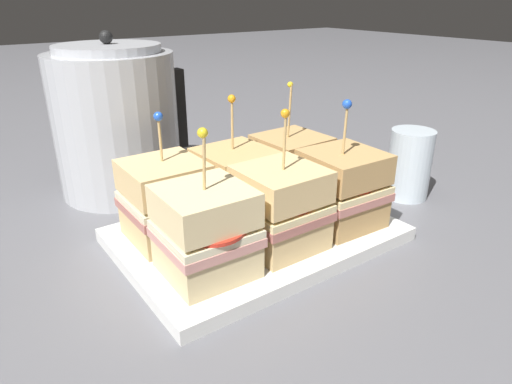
{
  "coord_description": "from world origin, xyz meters",
  "views": [
    {
      "loc": [
        -0.31,
        -0.44,
        0.31
      ],
      "look_at": [
        0.0,
        0.0,
        0.07
      ],
      "focal_mm": 32.0,
      "sensor_mm": 36.0,
      "label": 1
    }
  ],
  "objects_px": {
    "sandwich_back_center": "(234,184)",
    "drinking_glass": "(409,164)",
    "sandwich_front_center": "(279,208)",
    "sandwich_front_right": "(342,189)",
    "sandwich_back_left": "(165,201)",
    "sandwich_back_right": "(291,167)",
    "kettle_steel": "(117,122)",
    "serving_platter": "(256,234)",
    "sandwich_front_left": "(206,232)"
  },
  "relations": [
    {
      "from": "sandwich_back_center",
      "to": "drinking_glass",
      "type": "bearing_deg",
      "value": -14.24
    },
    {
      "from": "sandwich_front_center",
      "to": "drinking_glass",
      "type": "bearing_deg",
      "value": 5.43
    },
    {
      "from": "sandwich_front_center",
      "to": "sandwich_front_right",
      "type": "xyz_separation_m",
      "value": [
        0.11,
        -0.0,
        0.0
      ]
    },
    {
      "from": "sandwich_back_center",
      "to": "sandwich_front_center",
      "type": "bearing_deg",
      "value": -90.16
    },
    {
      "from": "sandwich_front_right",
      "to": "kettle_steel",
      "type": "xyz_separation_m",
      "value": [
        -0.18,
        0.33,
        0.05
      ]
    },
    {
      "from": "sandwich_back_left",
      "to": "drinking_glass",
      "type": "bearing_deg",
      "value": -10.63
    },
    {
      "from": "sandwich_back_center",
      "to": "drinking_glass",
      "type": "height_order",
      "value": "sandwich_back_center"
    },
    {
      "from": "sandwich_front_center",
      "to": "sandwich_front_right",
      "type": "bearing_deg",
      "value": -0.73
    },
    {
      "from": "sandwich_front_left",
      "to": "drinking_glass",
      "type": "height_order",
      "value": "sandwich_front_left"
    },
    {
      "from": "sandwich_back_right",
      "to": "sandwich_front_center",
      "type": "bearing_deg",
      "value": -135.08
    },
    {
      "from": "sandwich_back_left",
      "to": "kettle_steel",
      "type": "distance_m",
      "value": 0.23
    },
    {
      "from": "serving_platter",
      "to": "sandwich_back_right",
      "type": "distance_m",
      "value": 0.13
    },
    {
      "from": "sandwich_front_left",
      "to": "sandwich_back_center",
      "type": "relative_size",
      "value": 0.99
    },
    {
      "from": "sandwich_back_left",
      "to": "drinking_glass",
      "type": "height_order",
      "value": "sandwich_back_left"
    },
    {
      "from": "serving_platter",
      "to": "sandwich_front_center",
      "type": "distance_m",
      "value": 0.08
    },
    {
      "from": "sandwich_back_right",
      "to": "serving_platter",
      "type": "bearing_deg",
      "value": -152.53
    },
    {
      "from": "serving_platter",
      "to": "sandwich_back_left",
      "type": "relative_size",
      "value": 2.17
    },
    {
      "from": "serving_platter",
      "to": "drinking_glass",
      "type": "height_order",
      "value": "drinking_glass"
    },
    {
      "from": "serving_platter",
      "to": "sandwich_back_right",
      "type": "height_order",
      "value": "sandwich_back_right"
    },
    {
      "from": "sandwich_back_left",
      "to": "sandwich_back_center",
      "type": "distance_m",
      "value": 0.1
    },
    {
      "from": "sandwich_front_right",
      "to": "drinking_glass",
      "type": "bearing_deg",
      "value": 8.97
    },
    {
      "from": "sandwich_back_center",
      "to": "sandwich_back_right",
      "type": "distance_m",
      "value": 0.1
    },
    {
      "from": "sandwich_front_left",
      "to": "sandwich_front_right",
      "type": "xyz_separation_m",
      "value": [
        0.21,
        -0.0,
        -0.0
      ]
    },
    {
      "from": "sandwich_front_center",
      "to": "drinking_glass",
      "type": "distance_m",
      "value": 0.29
    },
    {
      "from": "sandwich_front_center",
      "to": "sandwich_back_center",
      "type": "relative_size",
      "value": 1.01
    },
    {
      "from": "serving_platter",
      "to": "sandwich_front_right",
      "type": "distance_m",
      "value": 0.13
    },
    {
      "from": "sandwich_back_left",
      "to": "sandwich_front_right",
      "type": "bearing_deg",
      "value": -26.03
    },
    {
      "from": "sandwich_back_right",
      "to": "drinking_glass",
      "type": "height_order",
      "value": "sandwich_back_right"
    },
    {
      "from": "sandwich_front_left",
      "to": "sandwich_back_right",
      "type": "xyz_separation_m",
      "value": [
        0.21,
        0.1,
        -0.0
      ]
    },
    {
      "from": "serving_platter",
      "to": "sandwich_front_left",
      "type": "relative_size",
      "value": 2.1
    },
    {
      "from": "sandwich_front_center",
      "to": "kettle_steel",
      "type": "relative_size",
      "value": 0.67
    },
    {
      "from": "sandwich_front_center",
      "to": "kettle_steel",
      "type": "distance_m",
      "value": 0.34
    },
    {
      "from": "kettle_steel",
      "to": "serving_platter",
      "type": "bearing_deg",
      "value": -74.08
    },
    {
      "from": "sandwich_front_left",
      "to": "sandwich_front_right",
      "type": "height_order",
      "value": "sandwich_front_right"
    },
    {
      "from": "sandwich_back_left",
      "to": "sandwich_front_left",
      "type": "bearing_deg",
      "value": -89.88
    },
    {
      "from": "serving_platter",
      "to": "drinking_glass",
      "type": "distance_m",
      "value": 0.29
    },
    {
      "from": "sandwich_front_center",
      "to": "sandwich_back_right",
      "type": "height_order",
      "value": "sandwich_back_right"
    },
    {
      "from": "sandwich_back_right",
      "to": "sandwich_back_left",
      "type": "bearing_deg",
      "value": -178.89
    },
    {
      "from": "sandwich_back_right",
      "to": "kettle_steel",
      "type": "height_order",
      "value": "kettle_steel"
    },
    {
      "from": "sandwich_back_left",
      "to": "drinking_glass",
      "type": "distance_m",
      "value": 0.39
    },
    {
      "from": "serving_platter",
      "to": "drinking_glass",
      "type": "relative_size",
      "value": 3.15
    },
    {
      "from": "sandwich_front_left",
      "to": "sandwich_back_left",
      "type": "xyz_separation_m",
      "value": [
        -0.0,
        0.1,
        -0.0
      ]
    },
    {
      "from": "serving_platter",
      "to": "sandwich_front_right",
      "type": "height_order",
      "value": "sandwich_front_right"
    },
    {
      "from": "kettle_steel",
      "to": "sandwich_front_right",
      "type": "bearing_deg",
      "value": -60.87
    },
    {
      "from": "sandwich_back_center",
      "to": "sandwich_back_right",
      "type": "bearing_deg",
      "value": 2.38
    },
    {
      "from": "serving_platter",
      "to": "sandwich_back_left",
      "type": "xyz_separation_m",
      "value": [
        -0.1,
        0.05,
        0.06
      ]
    },
    {
      "from": "sandwich_back_left",
      "to": "sandwich_back_center",
      "type": "xyz_separation_m",
      "value": [
        0.1,
        -0.0,
        -0.0
      ]
    },
    {
      "from": "sandwich_front_left",
      "to": "sandwich_back_left",
      "type": "relative_size",
      "value": 1.04
    },
    {
      "from": "sandwich_back_center",
      "to": "drinking_glass",
      "type": "xyz_separation_m",
      "value": [
        0.29,
        -0.07,
        -0.01
      ]
    },
    {
      "from": "sandwich_back_center",
      "to": "kettle_steel",
      "type": "height_order",
      "value": "kettle_steel"
    }
  ]
}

